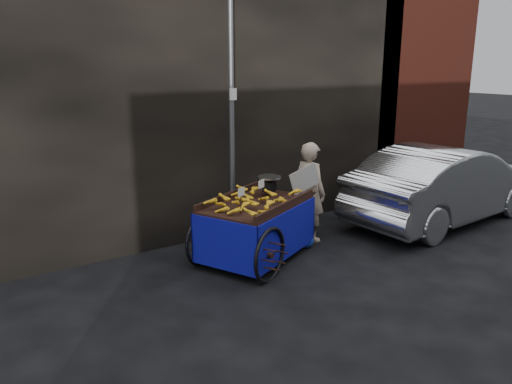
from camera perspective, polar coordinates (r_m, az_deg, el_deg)
ground at (r=7.24m, az=0.77°, el=-8.86°), size 80.00×80.00×0.00m
building_wall at (r=9.08m, az=-6.68°, el=12.14°), size 13.50×2.00×5.00m
street_pole at (r=7.94m, az=-2.79°, el=8.28°), size 0.12×0.10×4.00m
banana_cart at (r=7.33m, az=-0.18°, el=-2.03°), size 2.55×1.91×1.27m
vendor at (r=8.22m, az=6.16°, el=0.05°), size 0.80×0.65×1.65m
plastic_bag at (r=8.05m, az=5.82°, el=-5.60°), size 0.25×0.20×0.22m
parked_car at (r=9.84m, az=20.84°, el=0.89°), size 4.36×1.73×1.41m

